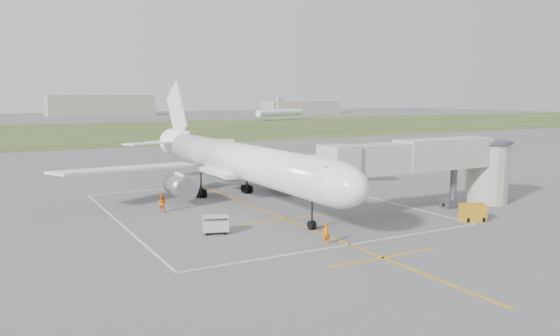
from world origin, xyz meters
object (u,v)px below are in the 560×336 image
baggage_cart (216,225)px  ramp_worker_wing (162,203)px  airliner (238,161)px  jet_bridge (438,163)px  gpu_unit (473,212)px  ramp_worker_nose (326,234)px

baggage_cart → ramp_worker_wing: size_ratio=1.36×
airliner → jet_bridge: 21.22m
gpu_unit → ramp_worker_nose: size_ratio=1.45×
ramp_worker_nose → ramp_worker_wing: (-7.63, 17.80, 0.03)m
ramp_worker_nose → jet_bridge: bearing=31.6°
baggage_cart → ramp_worker_nose: (6.27, -7.30, 0.10)m
airliner → baggage_cart: bearing=-122.1°
airliner → ramp_worker_nose: airliner is taller
jet_bridge → airliner: bearing=137.8°
baggage_cart → ramp_worker_nose: bearing=-31.5°
jet_bridge → ramp_worker_nose: (-17.29, -5.56, -3.88)m
gpu_unit → airliner: bearing=149.3°
airliner → ramp_worker_wing: bearing=-167.7°
airliner → gpu_unit: (14.81, -19.69, -3.60)m
gpu_unit → ramp_worker_wing: bearing=166.0°
airliner → baggage_cart: size_ratio=19.12×
baggage_cart → airliner: bearing=75.8°
airliner → gpu_unit: size_ratio=18.61×
airliner → baggage_cart: 15.20m
jet_bridge → baggage_cart: (-23.56, 1.74, -3.98)m
airliner → baggage_cart: (-7.83, -12.51, -3.63)m
jet_bridge → ramp_worker_wing: 28.03m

